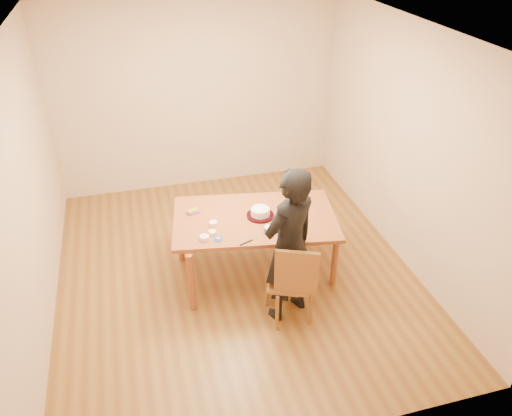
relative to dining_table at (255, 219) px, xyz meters
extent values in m
cube|color=brown|center=(-0.22, 0.07, -0.73)|extent=(4.00, 4.50, 0.00)
cube|color=silver|center=(-0.22, 0.07, 1.97)|extent=(4.00, 4.50, 0.00)
cube|color=tan|center=(-0.22, 2.32, 0.62)|extent=(4.00, 0.00, 2.70)
cube|color=tan|center=(-2.22, 0.07, 0.62)|extent=(0.00, 4.50, 2.70)
cube|color=tan|center=(1.78, 0.07, 0.62)|extent=(0.00, 4.50, 2.70)
cube|color=brown|center=(0.00, 0.00, 0.00)|extent=(1.91, 1.32, 0.04)
cube|color=brown|center=(0.15, -0.78, -0.28)|extent=(0.54, 0.54, 0.04)
cylinder|color=red|center=(0.06, 0.00, 0.03)|extent=(0.30, 0.30, 0.02)
cylinder|color=white|center=(0.06, 0.00, 0.08)|extent=(0.21, 0.21, 0.07)
ellipsoid|color=white|center=(0.06, 0.00, 0.12)|extent=(0.20, 0.20, 0.03)
cylinder|color=white|center=(0.06, -0.32, 0.06)|extent=(0.08, 0.08, 0.07)
cylinder|color=#1A3EAC|center=(-0.47, -0.31, 0.03)|extent=(0.09, 0.09, 0.01)
ellipsoid|color=white|center=(-0.47, -0.31, 0.04)|extent=(0.04, 0.04, 0.02)
cylinder|color=white|center=(-0.51, -0.20, 0.04)|extent=(0.08, 0.08, 0.04)
cylinder|color=white|center=(-0.47, -0.03, 0.04)|extent=(0.09, 0.09, 0.04)
cylinder|color=white|center=(-0.61, -0.27, 0.04)|extent=(0.09, 0.09, 0.04)
cube|color=#DA33B3|center=(-0.63, 0.26, 0.03)|extent=(0.15, 0.10, 0.02)
cube|color=#3FA01D|center=(-0.64, 0.26, 0.05)|extent=(0.14, 0.11, 0.02)
cube|color=black|center=(-0.21, -0.44, 0.03)|extent=(0.15, 0.07, 0.01)
imported|color=black|center=(0.15, -0.73, 0.12)|extent=(0.73, 0.62, 1.69)
camera|label=1|loc=(-1.18, -4.42, 2.99)|focal=35.00mm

